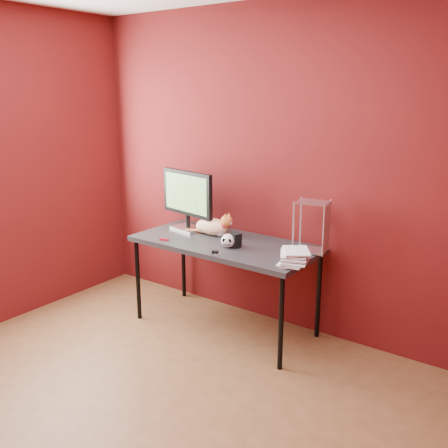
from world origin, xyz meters
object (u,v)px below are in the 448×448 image
Objects in this scene: monitor at (187,197)px; skull_mug at (228,241)px; cat at (213,226)px; book_stack at (285,182)px; speaker at (235,241)px; desk at (225,247)px.

monitor is 0.66m from skull_mug.
cat is 1.01m from book_stack.
cat is at bearing 168.22° from speaker.
desk is 13.57× the size of speaker.
speaker is (0.15, -0.07, 0.10)m from desk.
monitor is 0.51× the size of book_stack.
speaker is at bearing -24.77° from desk.
monitor is at bearing 167.70° from desk.
desk is 1.29× the size of book_stack.
cat is 0.39× the size of book_stack.
book_stack reaches higher than desk.
book_stack reaches higher than monitor.
speaker is at bearing 28.72° from skull_mug.
monitor reaches higher than skull_mug.
skull_mug is at bearing -45.11° from desk.
skull_mug is 0.06m from speaker.
cat is at bearing 153.37° from desk.
monitor reaches higher than desk.
speaker is (0.04, 0.04, -0.00)m from skull_mug.
book_stack is (1.10, -0.28, 0.29)m from monitor.
speaker is at bearing 167.46° from book_stack.
speaker is (0.62, -0.17, -0.24)m from monitor.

